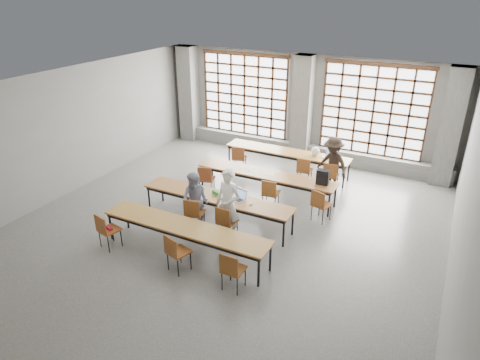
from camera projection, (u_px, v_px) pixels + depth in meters
name	position (u px, v px, depth m)	size (l,w,h in m)	color
floor	(227.00, 226.00, 10.70)	(11.00, 11.00, 0.00)	#4E4E4B
ceiling	(225.00, 87.00, 9.23)	(11.00, 11.00, 0.00)	silver
wall_back	(305.00, 107.00, 14.40)	(10.00, 10.00, 0.00)	slate
wall_front	(21.00, 306.00, 5.53)	(10.00, 10.00, 0.00)	slate
wall_left	(71.00, 131.00, 12.05)	(11.00, 11.00, 0.00)	slate
wall_right	(463.00, 209.00, 7.89)	(11.00, 11.00, 0.00)	slate
column_left	(189.00, 94.00, 16.05)	(0.60, 0.55, 3.50)	#525250
column_mid	(302.00, 109.00, 14.18)	(0.60, 0.55, 3.50)	#525250
column_right	(451.00, 128.00, 12.31)	(0.60, 0.55, 3.50)	#525250
window_left	(245.00, 96.00, 15.21)	(3.32, 0.12, 3.00)	white
window_right	(373.00, 111.00, 13.34)	(3.32, 0.12, 3.00)	white
sill_ledge	(301.00, 150.00, 14.87)	(9.80, 0.35, 0.50)	#525250
desk_row_a	(287.00, 153.00, 13.47)	(4.00, 0.70, 0.73)	brown
desk_row_b	(266.00, 175.00, 11.91)	(4.00, 0.70, 0.73)	brown
desk_row_c	(217.00, 198.00, 10.65)	(4.00, 0.70, 0.73)	brown
desk_row_d	(185.00, 228.00, 9.35)	(4.00, 0.70, 0.73)	brown
chair_back_left	(239.00, 156.00, 13.59)	(0.51, 0.51, 0.88)	brown
chair_back_mid	(304.00, 169.00, 12.68)	(0.44, 0.45, 0.88)	brown
chair_back_right	(330.00, 174.00, 12.35)	(0.45, 0.45, 0.88)	brown
chair_mid_left	(206.00, 177.00, 12.12)	(0.52, 0.52, 0.88)	#672D14
chair_mid_centre	(270.00, 191.00, 11.29)	(0.46, 0.47, 0.88)	brown
chair_mid_right	(320.00, 202.00, 10.72)	(0.53, 0.53, 0.88)	maroon
chair_front_left	(194.00, 211.00, 10.31)	(0.49, 0.49, 0.88)	brown
chair_front_right	(225.00, 220.00, 9.95)	(0.45, 0.45, 0.88)	brown
chair_near_left	(106.00, 228.00, 9.61)	(0.51, 0.51, 0.88)	brown
chair_near_mid	(175.00, 250.00, 8.82)	(0.52, 0.53, 0.88)	brown
chair_near_right	(232.00, 268.00, 8.27)	(0.42, 0.43, 0.88)	brown
student_male	(228.00, 204.00, 9.91)	(0.64, 0.42, 1.76)	white
student_female	(196.00, 201.00, 10.34)	(0.72, 0.56, 1.48)	navy
student_back	(332.00, 164.00, 12.34)	(1.03, 0.59, 1.59)	black
laptop_front	(239.00, 197.00, 10.44)	(0.44, 0.40, 0.26)	#B3B3B8
laptop_back	(330.00, 156.00, 12.94)	(0.39, 0.34, 0.26)	#ADADB2
mouse	(251.00, 204.00, 10.20)	(0.10, 0.06, 0.04)	white
green_box	(217.00, 193.00, 10.69)	(0.25, 0.09, 0.09)	green
phone	(221.00, 199.00, 10.46)	(0.13, 0.06, 0.01)	black
paper_sheet_a	(247.00, 169.00, 12.17)	(0.30, 0.21, 0.00)	white
paper_sheet_b	(255.00, 172.00, 11.97)	(0.30, 0.21, 0.00)	white
paper_sheet_c	(269.00, 174.00, 11.84)	(0.30, 0.21, 0.00)	silver
backpack	(323.00, 177.00, 11.18)	(0.32, 0.20, 0.40)	black
plastic_bag	(315.00, 151.00, 13.05)	(0.26, 0.21, 0.29)	white
red_pouch	(109.00, 228.00, 9.68)	(0.20, 0.08, 0.06)	maroon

